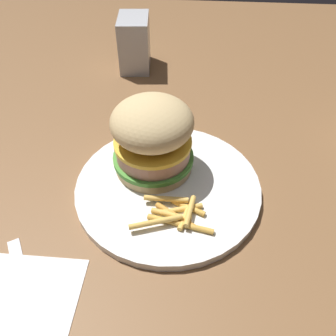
{
  "coord_description": "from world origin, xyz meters",
  "views": [
    {
      "loc": [
        0.01,
        -0.3,
        0.36
      ],
      "look_at": [
        -0.02,
        0.02,
        0.04
      ],
      "focal_mm": 36.59,
      "sensor_mm": 36.0,
      "label": 1
    }
  ],
  "objects_px": {
    "sandwich": "(153,137)",
    "fork": "(25,302)",
    "plate": "(168,186)",
    "napkin": "(26,302)",
    "fries_pile": "(177,214)",
    "napkin_dispenser": "(135,43)"
  },
  "relations": [
    {
      "from": "sandwich",
      "to": "fork",
      "type": "relative_size",
      "value": 0.73
    },
    {
      "from": "plate",
      "to": "napkin",
      "type": "xyz_separation_m",
      "value": [
        -0.14,
        -0.17,
        -0.01
      ]
    },
    {
      "from": "plate",
      "to": "sandwich",
      "type": "bearing_deg",
      "value": 125.44
    },
    {
      "from": "sandwich",
      "to": "fork",
      "type": "bearing_deg",
      "value": -118.33
    },
    {
      "from": "napkin",
      "to": "fork",
      "type": "xyz_separation_m",
      "value": [
        0.0,
        -0.0,
        0.0
      ]
    },
    {
      "from": "sandwich",
      "to": "fries_pile",
      "type": "distance_m",
      "value": 0.11
    },
    {
      "from": "napkin_dispenser",
      "to": "fork",
      "type": "bearing_deg",
      "value": 170.65
    },
    {
      "from": "plate",
      "to": "sandwich",
      "type": "height_order",
      "value": "sandwich"
    },
    {
      "from": "sandwich",
      "to": "napkin_dispenser",
      "type": "relative_size",
      "value": 1.1
    },
    {
      "from": "napkin",
      "to": "fries_pile",
      "type": "bearing_deg",
      "value": 37.82
    },
    {
      "from": "plate",
      "to": "napkin_dispenser",
      "type": "xyz_separation_m",
      "value": [
        -0.1,
        0.35,
        0.05
      ]
    },
    {
      "from": "sandwich",
      "to": "plate",
      "type": "bearing_deg",
      "value": -54.56
    },
    {
      "from": "plate",
      "to": "sandwich",
      "type": "distance_m",
      "value": 0.07
    },
    {
      "from": "napkin",
      "to": "fork",
      "type": "relative_size",
      "value": 0.7
    },
    {
      "from": "sandwich",
      "to": "fork",
      "type": "height_order",
      "value": "sandwich"
    },
    {
      "from": "fries_pile",
      "to": "napkin",
      "type": "relative_size",
      "value": 0.96
    },
    {
      "from": "fries_pile",
      "to": "fork",
      "type": "xyz_separation_m",
      "value": [
        -0.15,
        -0.12,
        -0.01
      ]
    },
    {
      "from": "fries_pile",
      "to": "napkin_dispenser",
      "type": "distance_m",
      "value": 0.42
    },
    {
      "from": "plate",
      "to": "napkin_dispenser",
      "type": "distance_m",
      "value": 0.37
    },
    {
      "from": "sandwich",
      "to": "napkin",
      "type": "height_order",
      "value": "sandwich"
    },
    {
      "from": "plate",
      "to": "fries_pile",
      "type": "relative_size",
      "value": 2.42
    },
    {
      "from": "plate",
      "to": "fork",
      "type": "relative_size",
      "value": 1.64
    }
  ]
}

